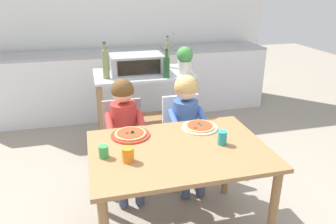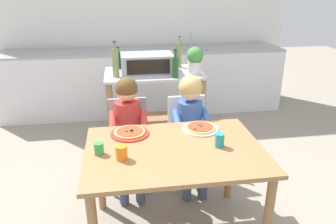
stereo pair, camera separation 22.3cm
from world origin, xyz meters
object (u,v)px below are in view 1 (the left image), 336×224
bottle_brown_beer (167,54)px  dining_chair_left (124,139)px  bottle_tall_green_wine (106,61)px  toaster_oven (137,64)px  drinking_cup_teal (222,138)px  child_in_red_shirt (125,125)px  potted_herb_plant (185,59)px  pizza_plate_red_rimmed (130,134)px  child_in_blue_striped_shirt (187,118)px  drinking_cup_green (104,151)px  bottle_clear_vinegar (166,67)px  kitchen_island_cart (144,99)px  dining_table (179,161)px  drinking_cup_orange (128,155)px  bottle_squat_spirits (106,64)px  dining_chair_right (183,133)px  pizza_plate_white (200,127)px

bottle_brown_beer → dining_chair_left: bearing=-125.7°
bottle_tall_green_wine → toaster_oven: bearing=-36.0°
drinking_cup_teal → child_in_red_shirt: bearing=134.2°
potted_herb_plant → pizza_plate_red_rimmed: potted_herb_plant is taller
toaster_oven → bottle_brown_beer: (0.38, 0.16, 0.05)m
bottle_tall_green_wine → child_in_blue_striped_shirt: bottle_tall_green_wine is taller
drinking_cup_green → toaster_oven: bearing=72.4°
bottle_clear_vinegar → drinking_cup_green: bearing=-121.4°
bottle_clear_vinegar → kitchen_island_cart: bearing=128.7°
dining_chair_left → child_in_blue_striped_shirt: child_in_blue_striped_shirt is taller
dining_table → drinking_cup_orange: bearing=-166.2°
child_in_red_shirt → toaster_oven: bearing=73.6°
dining_chair_left → drinking_cup_orange: size_ratio=8.52×
toaster_oven → bottle_squat_spirits: (-0.33, -0.14, 0.05)m
bottle_squat_spirits → bottle_brown_beer: 0.76m
bottle_tall_green_wine → dining_table: 1.72m
bottle_clear_vinegar → dining_table: bearing=-100.0°
kitchen_island_cart → dining_table: 1.41m
toaster_oven → child_in_blue_striped_shirt: bearing=-70.1°
bottle_tall_green_wine → drinking_cup_green: size_ratio=2.97×
drinking_cup_teal → drinking_cup_orange: (-0.67, -0.07, -0.00)m
drinking_cup_orange → bottle_brown_beer: bearing=67.8°
bottle_brown_beer → child_in_blue_striped_shirt: size_ratio=0.34×
bottle_tall_green_wine → drinking_cup_green: bottle_tall_green_wine is taller
bottle_tall_green_wine → child_in_blue_striped_shirt: size_ratio=0.24×
dining_table → child_in_blue_striped_shirt: size_ratio=1.18×
kitchen_island_cart → child_in_red_shirt: size_ratio=1.00×
drinking_cup_orange → kitchen_island_cart: bearing=76.0°
toaster_oven → child_in_blue_striped_shirt: size_ratio=0.53×
pizza_plate_red_rimmed → dining_chair_right: bearing=38.8°
bottle_brown_beer → pizza_plate_red_rimmed: 1.48m
bottle_brown_beer → dining_table: size_ratio=0.29×
toaster_oven → pizza_plate_red_rimmed: bearing=-101.8°
dining_table → pizza_plate_white: (0.25, 0.27, 0.12)m
dining_chair_left → drinking_cup_teal: drinking_cup_teal is taller
kitchen_island_cart → dining_chair_right: size_ratio=1.28×
kitchen_island_cart → drinking_cup_green: 1.51m
bottle_squat_spirits → dining_chair_left: (0.09, -0.56, -0.56)m
toaster_oven → drinking_cup_green: bearing=-107.6°
pizza_plate_red_rimmed → drinking_cup_green: bearing=-128.2°
bottle_clear_vinegar → bottle_brown_beer: size_ratio=0.83×
potted_herb_plant → dining_chair_left: bearing=-142.2°
bottle_squat_spirits → child_in_red_shirt: size_ratio=0.35×
bottle_squat_spirits → drinking_cup_orange: size_ratio=3.79×
bottle_tall_green_wine → drinking_cup_orange: bottle_tall_green_wine is taller
toaster_oven → potted_herb_plant: bearing=-15.8°
pizza_plate_red_rimmed → drinking_cup_teal: bearing=-25.5°
bottle_tall_green_wine → drinking_cup_orange: (-0.01, -1.73, -0.22)m
toaster_oven → bottle_tall_green_wine: size_ratio=2.24×
drinking_cup_teal → pizza_plate_red_rimmed: bearing=154.5°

